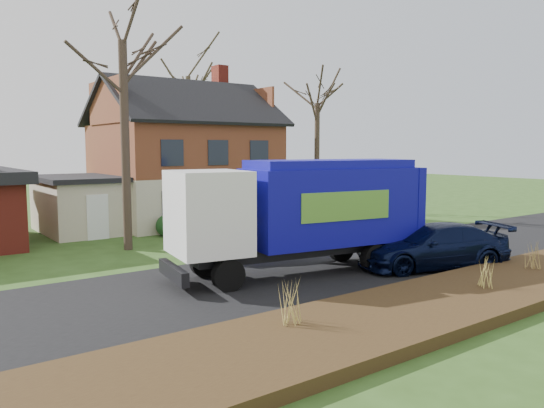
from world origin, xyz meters
TOP-DOWN VIEW (x-y plane):
  - ground at (0.00, 0.00)m, footprint 120.00×120.00m
  - road at (0.00, 0.00)m, footprint 80.00×7.00m
  - mulch_verge at (0.00, -5.30)m, footprint 80.00×3.50m
  - main_house at (1.49, 13.91)m, footprint 12.95×8.95m
  - garbage_truck at (-0.66, -0.06)m, footprint 9.23×3.79m
  - silver_sedan at (-0.23, 3.81)m, footprint 5.20×1.87m
  - navy_wagon at (3.43, -2.18)m, footprint 5.85×4.04m
  - tree_front_west at (-4.00, 7.54)m, footprint 4.01×4.01m
  - tree_front_east at (9.61, 11.16)m, footprint 3.58×3.58m
  - tree_back at (5.99, 21.10)m, footprint 4.01×4.01m
  - grass_clump_west at (-4.85, -4.53)m, footprint 0.37×0.31m
  - grass_clump_mid at (1.50, -5.45)m, footprint 0.34×0.28m
  - grass_clump_east at (4.93, -4.99)m, footprint 0.35×0.29m

SIDE VIEW (x-z plane):
  - ground at x=0.00m, z-range 0.00..0.00m
  - road at x=0.00m, z-range 0.00..0.02m
  - mulch_verge at x=0.00m, z-range 0.00..0.30m
  - grass_clump_east at x=4.93m, z-range 0.30..1.18m
  - grass_clump_mid at x=1.50m, z-range 0.30..1.25m
  - navy_wagon at x=3.43m, z-range 0.00..1.57m
  - grass_clump_west at x=-4.85m, z-range 0.30..1.29m
  - silver_sedan at x=-0.23m, z-range 0.00..1.71m
  - garbage_truck at x=-0.66m, z-range 0.29..4.13m
  - main_house at x=1.49m, z-range -0.60..8.66m
  - tree_front_east at x=9.61m, z-range 3.12..13.07m
  - tree_front_west at x=-4.00m, z-range 3.86..15.76m
  - tree_back at x=5.99m, z-range 4.24..16.93m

